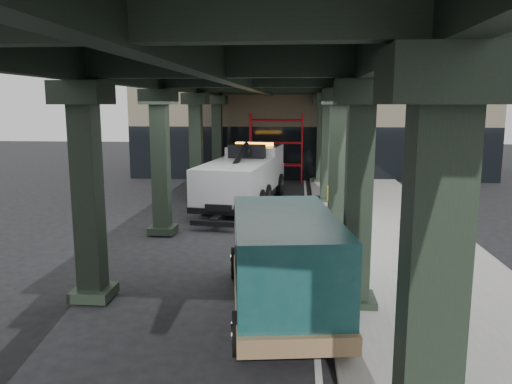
% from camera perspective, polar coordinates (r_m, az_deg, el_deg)
% --- Properties ---
extents(ground, '(90.00, 90.00, 0.00)m').
position_cam_1_polar(ground, '(15.39, -0.20, -7.03)').
color(ground, black).
rests_on(ground, ground).
extents(sidewalk, '(5.00, 40.00, 0.15)m').
position_cam_1_polar(sidewalk, '(17.53, 15.28, -5.01)').
color(sidewalk, gray).
rests_on(sidewalk, ground).
extents(lane_stripe, '(0.12, 38.00, 0.01)m').
position_cam_1_polar(lane_stripe, '(17.26, 6.05, -5.18)').
color(lane_stripe, silver).
rests_on(lane_stripe, ground).
extents(viaduct, '(7.40, 32.00, 6.40)m').
position_cam_1_polar(viaduct, '(16.78, -0.98, 13.25)').
color(viaduct, black).
rests_on(viaduct, ground).
extents(building, '(22.00, 10.00, 8.00)m').
position_cam_1_polar(building, '(34.67, 6.11, 9.09)').
color(building, '#C6B793').
rests_on(building, ground).
extents(scaffolding, '(3.08, 0.88, 4.00)m').
position_cam_1_polar(scaffolding, '(29.43, 2.34, 5.30)').
color(scaffolding, red).
rests_on(scaffolding, ground).
extents(tow_truck, '(3.43, 8.85, 2.83)m').
position_cam_1_polar(tow_truck, '(22.53, -1.23, 2.01)').
color(tow_truck, black).
rests_on(tow_truck, ground).
extents(towed_van, '(2.88, 5.81, 2.26)m').
position_cam_1_polar(towed_van, '(10.81, 3.11, -7.73)').
color(towed_van, '#124040').
rests_on(towed_van, ground).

